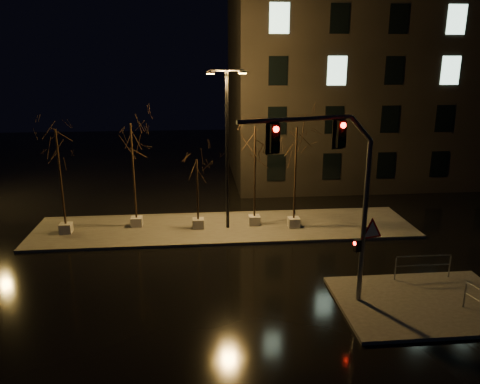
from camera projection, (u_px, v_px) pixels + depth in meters
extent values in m
plane|color=black|center=(233.00, 274.00, 21.65)|extent=(90.00, 90.00, 0.00)
cube|color=#403E39|center=(225.00, 228.00, 27.37)|extent=(22.00, 5.00, 0.15)
cube|color=#403E39|center=(424.00, 303.00, 18.97)|extent=(7.00, 5.00, 0.15)
cube|color=black|center=(386.00, 85.00, 38.06)|extent=(25.00, 12.00, 15.00)
cube|color=#AAA69F|center=(66.00, 228.00, 26.29)|extent=(0.65, 0.65, 0.55)
cylinder|color=black|center=(61.00, 178.00, 25.47)|extent=(0.11, 0.11, 5.32)
cube|color=#AAA69F|center=(137.00, 222.00, 27.31)|extent=(0.65, 0.65, 0.55)
cylinder|color=black|center=(133.00, 172.00, 26.47)|extent=(0.11, 0.11, 5.48)
cube|color=#AAA69F|center=(198.00, 223.00, 27.03)|extent=(0.65, 0.65, 0.55)
cylinder|color=black|center=(197.00, 190.00, 26.47)|extent=(0.11, 0.11, 3.50)
cube|color=#AAA69F|center=(254.00, 220.00, 27.56)|extent=(0.65, 0.65, 0.55)
cylinder|color=black|center=(255.00, 172.00, 26.75)|extent=(0.11, 0.11, 5.29)
cube|color=#AAA69F|center=(294.00, 222.00, 27.22)|extent=(0.65, 0.65, 0.55)
cylinder|color=black|center=(295.00, 174.00, 26.41)|extent=(0.11, 0.11, 5.26)
cylinder|color=slate|center=(364.00, 224.00, 18.19)|extent=(0.20, 0.20, 6.56)
cylinder|color=slate|center=(297.00, 119.00, 15.97)|extent=(4.26, 1.31, 0.15)
cube|color=black|center=(341.00, 134.00, 16.75)|extent=(0.38, 0.32, 0.98)
cube|color=black|center=(274.00, 138.00, 15.85)|extent=(0.38, 0.32, 0.98)
cube|color=black|center=(357.00, 246.00, 18.35)|extent=(0.28, 0.25, 0.49)
cone|color=red|center=(371.00, 231.00, 18.35)|extent=(1.10, 0.33, 1.14)
sphere|color=#FF0C07|center=(372.00, 123.00, 17.11)|extent=(0.20, 0.20, 0.20)
cylinder|color=black|center=(227.00, 153.00, 25.96)|extent=(0.18, 0.18, 8.86)
cylinder|color=black|center=(227.00, 70.00, 24.73)|extent=(1.93, 0.42, 0.09)
cube|color=#FFAE32|center=(210.00, 73.00, 24.54)|extent=(0.48, 0.32, 0.18)
cube|color=#FFAE32|center=(243.00, 73.00, 24.99)|extent=(0.48, 0.32, 0.18)
cylinder|color=slate|center=(395.00, 269.00, 20.69)|extent=(0.06, 0.06, 1.02)
cylinder|color=slate|center=(450.00, 267.00, 20.89)|extent=(0.06, 0.06, 1.02)
cylinder|color=slate|center=(424.00, 256.00, 20.63)|extent=(2.50, 0.07, 0.05)
cylinder|color=slate|center=(423.00, 265.00, 20.76)|extent=(2.50, 0.07, 0.05)
cylinder|color=slate|center=(465.00, 295.00, 18.39)|extent=(0.06, 0.06, 1.03)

